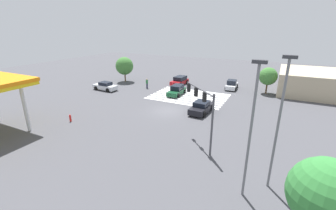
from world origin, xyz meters
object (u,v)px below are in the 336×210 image
(car_1, at_px, (202,107))
(car_3, at_px, (105,86))
(fire_hydrant, at_px, (70,118))
(tree_corner_b, at_px, (327,195))
(street_light_pole_b, at_px, (252,122))
(tree_corner_a, at_px, (268,76))
(car_0, at_px, (180,81))
(car_4, at_px, (232,85))
(tree_corner_c, at_px, (124,66))
(traffic_signal_mast, at_px, (202,104))
(pedestrian, at_px, (147,83))
(street_light_pole_a, at_px, (280,115))
(car_2, at_px, (177,90))

(car_1, height_order, car_3, car_1)
(car_1, height_order, fire_hydrant, car_1)
(tree_corner_b, bearing_deg, street_light_pole_b, -39.00)
(car_1, bearing_deg, car_3, 84.78)
(car_3, relative_size, tree_corner_a, 1.05)
(car_0, bearing_deg, car_4, 100.96)
(car_0, distance_m, tree_corner_c, 11.54)
(car_1, distance_m, tree_corner_c, 22.05)
(car_3, relative_size, tree_corner_c, 0.92)
(car_0, height_order, street_light_pole_b, street_light_pole_b)
(tree_corner_a, bearing_deg, car_4, -2.61)
(car_1, height_order, car_4, car_4)
(car_0, xyz_separation_m, tree_corner_a, (-15.46, -0.88, 2.14))
(traffic_signal_mast, distance_m, tree_corner_b, 11.54)
(traffic_signal_mast, height_order, tree_corner_a, traffic_signal_mast)
(car_0, bearing_deg, tree_corner_b, 38.48)
(car_1, bearing_deg, fire_hydrant, 130.94)
(pedestrian, bearing_deg, street_light_pole_a, 4.03)
(traffic_signal_mast, distance_m, car_0, 24.01)
(traffic_signal_mast, bearing_deg, car_3, 17.39)
(car_0, xyz_separation_m, pedestrian, (4.14, 5.31, 0.26))
(car_0, bearing_deg, street_light_pole_a, 39.99)
(street_light_pole_a, bearing_deg, pedestrian, -41.21)
(car_0, distance_m, fire_hydrant, 22.76)
(car_2, xyz_separation_m, street_light_pole_a, (-15.10, 17.70, 4.61))
(street_light_pole_b, distance_m, tree_corner_b, 4.95)
(street_light_pole_b, bearing_deg, car_0, -58.27)
(car_0, xyz_separation_m, car_4, (-9.68, -1.15, -0.02))
(pedestrian, xyz_separation_m, street_light_pole_b, (-20.17, 20.61, 4.24))
(car_0, xyz_separation_m, fire_hydrant, (4.17, 22.38, -0.32))
(street_light_pole_a, height_order, tree_corner_a, street_light_pole_a)
(car_0, relative_size, car_1, 0.96)
(fire_hydrant, bearing_deg, tree_corner_c, -70.98)
(car_0, height_order, tree_corner_b, tree_corner_b)
(street_light_pole_b, relative_size, tree_corner_c, 1.80)
(tree_corner_b, bearing_deg, fire_hydrant, -15.24)
(street_light_pole_a, xyz_separation_m, tree_corner_c, (28.41, -21.50, -2.15))
(car_1, height_order, tree_corner_c, tree_corner_c)
(traffic_signal_mast, height_order, tree_corner_b, traffic_signal_mast)
(street_light_pole_b, distance_m, tree_corner_a, 26.91)
(car_2, bearing_deg, fire_hydrant, -24.76)
(street_light_pole_a, bearing_deg, tree_corner_a, -85.43)
(traffic_signal_mast, distance_m, car_4, 22.35)
(street_light_pole_b, relative_size, fire_hydrant, 10.32)
(street_light_pole_a, bearing_deg, car_3, -27.87)
(car_1, xyz_separation_m, tree_corner_c, (19.59, -9.81, 2.48))
(car_3, bearing_deg, tree_corner_c, -79.56)
(car_3, height_order, pedestrian, pedestrian)
(car_4, height_order, street_light_pole_a, street_light_pole_a)
(car_1, bearing_deg, pedestrian, 64.00)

